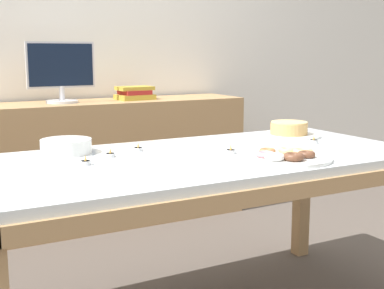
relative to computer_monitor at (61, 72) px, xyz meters
name	(u,v)px	position (x,y,z in m)	size (l,w,h in m)	color
wall_back	(72,27)	(0.17, 0.30, 0.29)	(8.00, 0.10, 2.60)	white
dining_table	(200,174)	(0.17, -1.46, -0.37)	(1.87, 0.90, 0.72)	silver
sideboard	(90,164)	(0.17, 0.00, -0.60)	(2.11, 0.44, 0.82)	tan
computer_monitor	(61,72)	(0.00, 0.00, 0.00)	(0.42, 0.20, 0.38)	silver
book_stack	(135,93)	(0.49, 0.00, -0.15)	(0.25, 0.19, 0.09)	#B29933
cake_chocolate_round	(289,131)	(0.79, -1.25, -0.26)	(0.31, 0.31, 0.07)	white
pastry_platter	(286,157)	(0.41, -1.71, -0.28)	(0.36, 0.36, 0.04)	white
plate_stack	(66,146)	(-0.30, -1.16, -0.26)	(0.21, 0.21, 0.06)	white
tealight_near_cakes	(314,141)	(0.77, -1.46, -0.28)	(0.04, 0.04, 0.04)	silver
tealight_left_edge	(110,155)	(-0.17, -1.32, -0.28)	(0.04, 0.04, 0.04)	silver
tealight_near_front	(231,151)	(0.29, -1.49, -0.28)	(0.04, 0.04, 0.04)	silver
tealight_right_edge	(86,162)	(-0.30, -1.42, -0.28)	(0.04, 0.04, 0.04)	silver
tealight_centre	(138,149)	(-0.02, -1.26, -0.28)	(0.04, 0.04, 0.04)	silver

